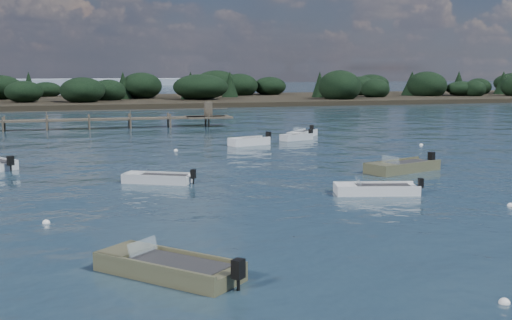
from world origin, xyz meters
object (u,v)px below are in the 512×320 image
object	(u,v)px
dinghy_mid_white_b	(402,169)
tender_far_grey_b	(296,138)
dinghy_near_olive	(168,270)
dinghy_extra_a	(302,135)
tender_far_white	(249,143)
dinghy_mid_white_a	(376,191)
dinghy_mid_grey	(158,180)

from	to	relation	value
dinghy_mid_white_b	tender_far_grey_b	bearing A→B (deg)	91.41
tender_far_grey_b	dinghy_near_olive	bearing A→B (deg)	-115.54
dinghy_mid_white_b	dinghy_extra_a	size ratio (longest dim) A/B	1.29
tender_far_white	dinghy_mid_white_a	world-z (taller)	tender_far_white
dinghy_mid_white_b	dinghy_mid_white_a	distance (m)	7.81
tender_far_white	dinghy_mid_grey	xyz separation A→B (m)	(-9.73, -15.78, -0.04)
dinghy_mid_white_b	tender_far_white	size ratio (longest dim) A/B	1.40
dinghy_mid_white_b	tender_far_white	bearing A→B (deg)	109.08
dinghy_mid_grey	dinghy_extra_a	bearing A→B (deg)	51.62
dinghy_near_olive	dinghy_extra_a	bearing A→B (deg)	64.05
dinghy_near_olive	dinghy_mid_white_a	world-z (taller)	dinghy_near_olive
tender_far_grey_b	dinghy_mid_grey	bearing A→B (deg)	-129.09
dinghy_extra_a	dinghy_mid_grey	world-z (taller)	dinghy_extra_a
tender_far_white	tender_far_grey_b	distance (m)	5.65
dinghy_mid_white_a	dinghy_extra_a	bearing A→B (deg)	77.80
dinghy_mid_white_b	dinghy_mid_grey	world-z (taller)	dinghy_mid_white_b
dinghy_mid_white_b	dinghy_near_olive	bearing A→B (deg)	-136.35
dinghy_mid_white_b	dinghy_mid_white_a	bearing A→B (deg)	-128.54
tender_far_grey_b	dinghy_mid_white_a	xyz separation A→B (m)	(-4.41, -24.61, -0.02)
dinghy_mid_white_a	dinghy_mid_grey	size ratio (longest dim) A/B	1.14
tender_far_white	dinghy_mid_grey	bearing A→B (deg)	-121.66
dinghy_extra_a	dinghy_near_olive	bearing A→B (deg)	-115.95
dinghy_mid_white_b	dinghy_near_olive	size ratio (longest dim) A/B	1.17
dinghy_extra_a	dinghy_mid_white_a	bearing A→B (deg)	-102.20
dinghy_mid_white_b	dinghy_mid_grey	bearing A→B (deg)	179.04
tender_far_white	tender_far_grey_b	size ratio (longest dim) A/B	1.16
tender_far_white	tender_far_grey_b	world-z (taller)	tender_far_white
dinghy_mid_grey	dinghy_mid_white_a	bearing A→B (deg)	-31.44
dinghy_near_olive	tender_far_grey_b	size ratio (longest dim) A/B	1.39
tender_far_white	dinghy_near_olive	distance (m)	34.33
tender_far_grey_b	dinghy_extra_a	distance (m)	2.63
dinghy_mid_white_b	tender_far_white	xyz separation A→B (m)	(-5.55, 16.04, 0.01)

